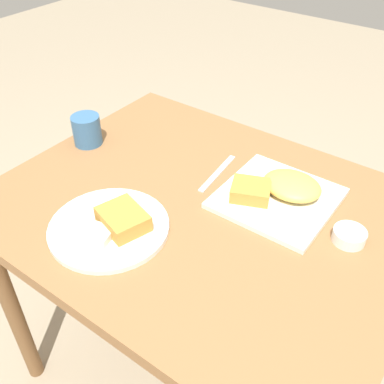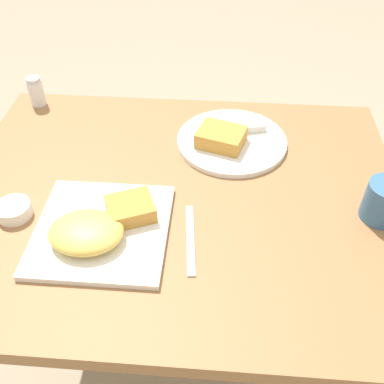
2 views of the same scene
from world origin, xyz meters
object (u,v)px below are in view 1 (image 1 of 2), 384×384
object	(u,v)px
sauce_ramekin	(349,236)
coffee_mug	(87,130)
plate_oval_far	(111,226)
plate_square_near	(279,192)
butter_knife	(217,173)

from	to	relation	value
sauce_ramekin	coffee_mug	xyz separation A→B (m)	(0.79, 0.06, 0.03)
sauce_ramekin	plate_oval_far	bearing A→B (deg)	32.65
coffee_mug	plate_square_near	bearing A→B (deg)	-170.46
plate_square_near	plate_oval_far	world-z (taller)	plate_square_near
plate_square_near	plate_oval_far	bearing A→B (deg)	52.20
plate_oval_far	butter_knife	world-z (taller)	plate_oval_far
plate_square_near	plate_oval_far	distance (m)	0.43
plate_oval_far	sauce_ramekin	distance (m)	0.55
plate_square_near	butter_knife	size ratio (longest dim) A/B	1.44
plate_square_near	sauce_ramekin	bearing A→B (deg)	168.20
sauce_ramekin	plate_square_near	bearing A→B (deg)	-11.80
plate_square_near	butter_knife	world-z (taller)	plate_square_near
plate_oval_far	coffee_mug	xyz separation A→B (m)	(0.33, -0.24, 0.03)
sauce_ramekin	coffee_mug	distance (m)	0.80
plate_square_near	butter_knife	xyz separation A→B (m)	(0.19, 0.00, -0.02)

